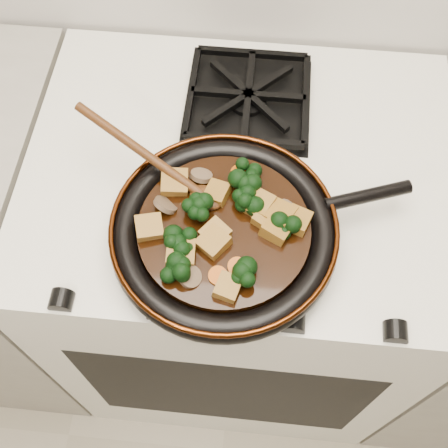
{
  "coord_description": "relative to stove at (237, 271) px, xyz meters",
  "views": [
    {
      "loc": [
        0.03,
        1.13,
        1.7
      ],
      "look_at": [
        -0.01,
        1.53,
        0.97
      ],
      "focal_mm": 45.0,
      "sensor_mm": 36.0,
      "label": 1
    }
  ],
  "objects": [
    {
      "name": "tofu_cube_3",
      "position": [
        -0.1,
        -0.09,
        0.52
      ],
      "size": [
        0.05,
        0.05,
        0.03
      ],
      "primitive_type": "cube",
      "rotation": [
        0.11,
        0.1,
        0.12
      ],
      "color": "olive",
      "rests_on": "braising_sauce"
    },
    {
      "name": "mushroom_slice_0",
      "position": [
        -0.11,
        -0.13,
        0.52
      ],
      "size": [
        0.05,
        0.05,
        0.03
      ],
      "primitive_type": "cylinder",
      "rotation": [
        0.77,
        0.0,
        2.42
      ],
      "color": "brown",
      "rests_on": "braising_sauce"
    },
    {
      "name": "tofu_cube_2",
      "position": [
        0.09,
        -0.14,
        0.52
      ],
      "size": [
        0.05,
        0.05,
        0.03
      ],
      "primitive_type": "cube",
      "rotation": [
        0.03,
        0.07,
        1.21
      ],
      "color": "olive",
      "rests_on": "braising_sauce"
    },
    {
      "name": "broccoli_floret_7",
      "position": [
        0.01,
        -0.24,
        0.52
      ],
      "size": [
        0.09,
        0.09,
        0.07
      ],
      "primitive_type": null,
      "rotation": [
        -0.1,
        -0.19,
        0.71
      ],
      "color": "black",
      "rests_on": "braising_sauce"
    },
    {
      "name": "broccoli_floret_4",
      "position": [
        0.08,
        -0.15,
        0.52
      ],
      "size": [
        0.09,
        0.08,
        0.06
      ],
      "primitive_type": null,
      "rotation": [
        0.14,
        -0.13,
        2.23
      ],
      "color": "black",
      "rests_on": "braising_sauce"
    },
    {
      "name": "broccoli_floret_1",
      "position": [
        0.01,
        -0.1,
        0.52
      ],
      "size": [
        0.08,
        0.08,
        0.07
      ],
      "primitive_type": null,
      "rotation": [
        0.24,
        -0.07,
        2.81
      ],
      "color": "black",
      "rests_on": "braising_sauce"
    },
    {
      "name": "broccoli_floret_8",
      "position": [
        0.01,
        -0.07,
        0.52
      ],
      "size": [
        0.08,
        0.08,
        0.07
      ],
      "primitive_type": null,
      "rotation": [
        -0.16,
        0.06,
        2.71
      ],
      "color": "black",
      "rests_on": "braising_sauce"
    },
    {
      "name": "mushroom_slice_3",
      "position": [
        -0.06,
        -0.25,
        0.52
      ],
      "size": [
        0.04,
        0.04,
        0.02
      ],
      "primitive_type": "cylinder",
      "rotation": [
        0.49,
        0.0,
        1.26
      ],
      "color": "brown",
      "rests_on": "braising_sauce"
    },
    {
      "name": "tofu_cube_10",
      "position": [
        0.07,
        -0.13,
        0.52
      ],
      "size": [
        0.06,
        0.06,
        0.03
      ],
      "primitive_type": "cube",
      "rotation": [
        -0.11,
        0.11,
        1.07
      ],
      "color": "olive",
      "rests_on": "braising_sauce"
    },
    {
      "name": "tofu_cube_8",
      "position": [
        -0.03,
        -0.1,
        0.52
      ],
      "size": [
        0.04,
        0.05,
        0.03
      ],
      "primitive_type": "cube",
      "rotation": [
        -0.11,
        -0.06,
        1.26
      ],
      "color": "olive",
      "rests_on": "braising_sauce"
    },
    {
      "name": "carrot_coin_0",
      "position": [
        -0.02,
        -0.24,
        0.51
      ],
      "size": [
        0.03,
        0.03,
        0.02
      ],
      "primitive_type": "cylinder",
      "rotation": [
        0.29,
        -0.12,
        0.0
      ],
      "color": "#C14F05",
      "rests_on": "braising_sauce"
    },
    {
      "name": "carrot_coin_1",
      "position": [
        0.01,
        -0.22,
        0.51
      ],
      "size": [
        0.03,
        0.03,
        0.01
      ],
      "primitive_type": "cylinder",
      "rotation": [
        0.13,
        -0.13,
        0.0
      ],
      "color": "#C14F05",
      "rests_on": "braising_sauce"
    },
    {
      "name": "broccoli_floret_5",
      "position": [
        -0.07,
        -0.2,
        0.52
      ],
      "size": [
        0.08,
        0.09,
        0.07
      ],
      "primitive_type": null,
      "rotation": [
        -0.19,
        -0.11,
        2.47
      ],
      "color": "black",
      "rests_on": "braising_sauce"
    },
    {
      "name": "burner_grate_front",
      "position": [
        0.0,
        -0.14,
        0.46
      ],
      "size": [
        0.23,
        0.23,
        0.03
      ],
      "primitive_type": null,
      "color": "black",
      "rests_on": "stove"
    },
    {
      "name": "wooden_spoon",
      "position": [
        -0.11,
        -0.08,
        0.53
      ],
      "size": [
        0.15,
        0.1,
        0.25
      ],
      "rotation": [
        0.0,
        0.0,
        2.66
      ],
      "color": "#48260F",
      "rests_on": "braising_sauce"
    },
    {
      "name": "tofu_cube_1",
      "position": [
        -0.03,
        -0.19,
        0.52
      ],
      "size": [
        0.06,
        0.06,
        0.03
      ],
      "primitive_type": "cube",
      "rotation": [
        -0.03,
        -0.1,
        0.93
      ],
      "color": "olive",
      "rests_on": "braising_sauce"
    },
    {
      "name": "broccoli_floret_6",
      "position": [
        -0.07,
        -0.24,
        0.52
      ],
      "size": [
        0.08,
        0.09,
        0.07
      ],
      "primitive_type": null,
      "rotation": [
        0.24,
        -0.12,
        0.45
      ],
      "color": "black",
      "rests_on": "braising_sauce"
    },
    {
      "name": "broccoli_floret_0",
      "position": [
        -0.06,
        -0.13,
        0.52
      ],
      "size": [
        0.07,
        0.07,
        0.07
      ],
      "primitive_type": null,
      "rotation": [
        0.19,
        -0.19,
        1.45
      ],
      "color": "black",
      "rests_on": "braising_sauce"
    },
    {
      "name": "braising_sauce",
      "position": [
        -0.01,
        -0.16,
        0.5
      ],
      "size": [
        0.26,
        0.26,
        0.02
      ],
      "primitive_type": "cylinder",
      "color": "black",
      "rests_on": "skillet"
    },
    {
      "name": "carrot_coin_3",
      "position": [
        0.06,
        -0.15,
        0.51
      ],
      "size": [
        0.03,
        0.03,
        0.02
      ],
      "primitive_type": "cylinder",
      "rotation": [
        -0.0,
        0.32,
        0.0
      ],
      "color": "#C14F05",
      "rests_on": "braising_sauce"
    },
    {
      "name": "tofu_cube_0",
      "position": [
        0.05,
        -0.14,
        0.52
      ],
      "size": [
        0.05,
        0.05,
        0.02
      ],
      "primitive_type": "cube",
      "rotation": [
        -0.01,
        -0.08,
        2.62
      ],
      "color": "olive",
      "rests_on": "braising_sauce"
    },
    {
      "name": "mushroom_slice_2",
      "position": [
        0.07,
        -0.12,
        0.52
      ],
      "size": [
        0.04,
        0.03,
        0.02
      ],
      "primitive_type": "cylinder",
      "rotation": [
        0.42,
        0.0,
        1.49
      ],
      "color": "brown",
      "rests_on": "braising_sauce"
    },
    {
      "name": "tofu_cube_9",
      "position": [
        -0.0,
        -0.26,
        0.52
      ],
      "size": [
        0.04,
        0.04,
        0.02
      ],
      "primitive_type": "cube",
      "rotation": [
        0.11,
        -0.0,
        1.31
      ],
      "color": "olive",
      "rests_on": "braising_sauce"
    },
    {
      "name": "tofu_cube_4",
      "position": [
        -0.03,
        -0.18,
        0.52
      ],
      "size": [
        0.05,
        0.05,
        0.03
      ],
      "primitive_type": "cube",
      "rotation": [
        0.09,
        -0.06,
        0.89
      ],
      "color": "olive",
      "rests_on": "braising_sauce"
    },
    {
      "name": "tofu_cube_5",
      "position": [
        0.07,
        -0.16,
        0.52
      ],
      "size": [
        0.06,
        0.06,
        0.03
      ],
      "primitive_type": "cube",
      "rotation": [
        0.11,
        0.1,
        1.12
      ],
      "color": "olive",
      "rests_on": "braising_sauce"
    },
    {
      "name": "carrot_coin_2",
      "position": [
        0.0,
        -0.06,
        0.51
      ],
      "size": [
        0.03,
        0.03,
        0.02
      ],
      "primitive_type": "cylinder",
      "rotation": [
        -0.21,
        -0.34,
        0.0
      ],
      "color": "#C14F05",
      "rests_on": "braising_sauce"
    },
    {
      "name": "tofu_cube_11",
      "position": [
        0.03,
        -0.12,
        0.52
      ],
      "size": [
        0.06,
        0.06,
        0.03
      ],
      "primitive_type": "cube",
      "rotation": [
        -0.1,
        0.04,
        2.65
      ],
      "color": "olive",
      "rests_on": "braising_sauce"
    },
    {
      "name": "burner_grate_back",
      "position": [
        0.0,
        0.14,
        0.46
      ],
      "size": [
        0.23,
        0.23,
        0.03
      ],
      "primitive_type": null,
      "color": "black",
      "rests_on": "stove"
    },
    {
      "name": "broccoli_floret_3",
      "position": [
        -0.05,
        -0.14,
        0.52
      ],
      "size": [
        0.09,
        0.08,
        0.07
      ],
      "primitive_type": null,
      "rotation": [
        -0.07,
        0.13,
        2.26
      ],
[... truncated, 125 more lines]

